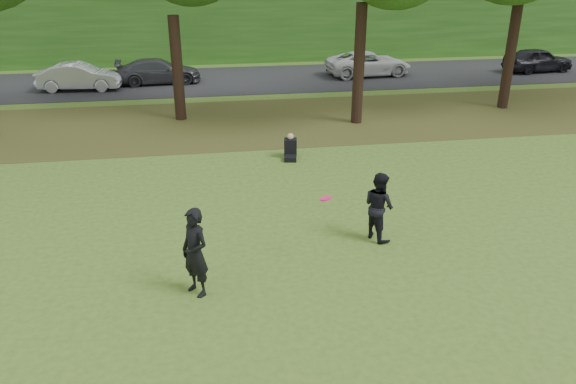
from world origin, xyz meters
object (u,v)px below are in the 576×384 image
object	(u,v)px
frisbee	(326,198)
seated_person	(290,149)
player_right	(379,206)
player_left	(195,253)

from	to	relation	value
frisbee	seated_person	size ratio (longest dim) A/B	0.34
player_right	seated_person	size ratio (longest dim) A/B	2.04
player_right	frisbee	bearing A→B (deg)	94.03
player_left	seated_person	size ratio (longest dim) A/B	2.26
player_right	frisbee	distance (m)	1.80
seated_person	player_right	bearing A→B (deg)	-69.13
frisbee	player_left	bearing A→B (deg)	-161.84
player_right	seated_person	distance (m)	6.06
player_right	frisbee	size ratio (longest dim) A/B	6.04
player_left	player_right	xyz separation A→B (m)	(4.34, 1.71, -0.09)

